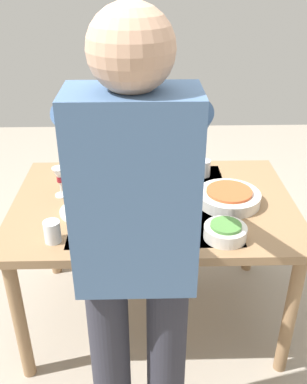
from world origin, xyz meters
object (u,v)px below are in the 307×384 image
dining_table (154,215)px  person_server (136,252)px  wine_glass_left (60,177)px  water_cup_far_left (52,232)px  water_cup_near_right (166,229)px  serving_bowl_pasta (229,197)px  side_bowl_salad (225,231)px  dinner_plate_far (129,186)px  water_cup_near_left (204,168)px  dinner_plate_near (85,211)px  chair_near (114,165)px  wine_bottle (147,199)px

dining_table → person_server: 0.78m
wine_glass_left → water_cup_far_left: 0.39m
water_cup_near_right → wine_glass_left: bearing=-36.8°
dining_table → water_cup_near_right: bearing=98.5°
serving_bowl_pasta → side_bowl_salad: bearing=77.2°
wine_glass_left → side_bowl_salad: wine_glass_left is taller
water_cup_far_left → serving_bowl_pasta: bearing=-159.4°
dining_table → dinner_plate_far: 0.21m
water_cup_near_left → side_bowl_salad: (-0.02, 0.58, -0.01)m
water_cup_near_right → serving_bowl_pasta: (-0.31, -0.28, -0.01)m
dining_table → dinner_plate_far: size_ratio=5.89×
water_cup_near_right → dinner_plate_near: (0.37, -0.22, -0.04)m
chair_near → person_server: size_ratio=0.54×
chair_near → dining_table: bearing=106.3°
serving_bowl_pasta → dinner_plate_far: serving_bowl_pasta is taller
water_cup_near_left → water_cup_far_left: 0.91m
water_cup_far_left → chair_near: bearing=-98.9°
wine_glass_left → serving_bowl_pasta: (-0.81, 0.09, -0.07)m
water_cup_near_left → dining_table: bearing=43.8°
water_cup_far_left → dinner_plate_near: (-0.10, -0.23, -0.04)m
water_cup_near_right → dinner_plate_near: water_cup_near_right is taller
wine_bottle → water_cup_far_left: wine_bottle is taller
dining_table → person_server: (0.07, 0.71, 0.31)m
wine_bottle → dinner_plate_near: size_ratio=1.29×
person_server → dinner_plate_near: 0.71m
side_bowl_salad → water_cup_far_left: bearing=0.5°
wine_glass_left → water_cup_near_right: 0.62m
wine_glass_left → person_server: bearing=115.9°
person_server → water_cup_near_left: bearing=-109.6°
water_cup_near_right → serving_bowl_pasta: 0.42m
chair_near → dinner_plate_near: chair_near is taller
serving_bowl_pasta → water_cup_near_right: bearing=41.9°
dining_table → serving_bowl_pasta: 0.38m
person_server → water_cup_near_right: size_ratio=18.88×
wine_glass_left → dinner_plate_near: (-0.13, 0.16, -0.10)m
water_cup_near_right → dinner_plate_far: size_ratio=0.39×
wine_bottle → water_cup_near_right: (-0.08, 0.14, -0.07)m
water_cup_near_left → water_cup_far_left: size_ratio=0.94×
dining_table → side_bowl_salad: side_bowl_salad is taller
water_cup_near_right → dinner_plate_near: size_ratio=0.39×
dining_table → water_cup_near_right: 0.33m
person_server → dinner_plate_far: (0.05, -0.86, -0.23)m
water_cup_far_left → person_server: bearing=131.8°
wine_bottle → water_cup_far_left: (0.39, 0.15, -0.06)m
dining_table → water_cup_near_left: size_ratio=15.32×
wine_glass_left → dinner_plate_near: bearing=130.0°
water_cup_near_right → water_cup_far_left: water_cup_far_left is taller
water_cup_near_left → water_cup_near_right: water_cup_near_right is taller
serving_bowl_pasta → chair_near: bearing=-55.0°
dining_table → water_cup_near_right: (-0.05, 0.31, 0.12)m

